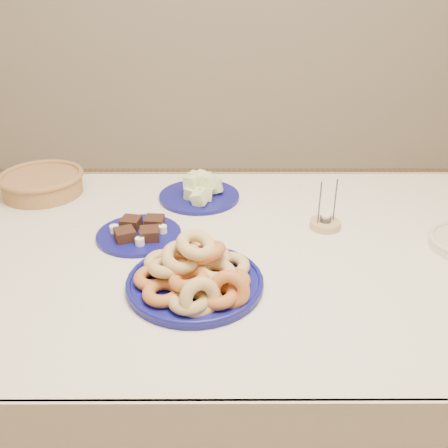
{
  "coord_description": "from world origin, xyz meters",
  "views": [
    {
      "loc": [
        -0.0,
        -1.2,
        1.46
      ],
      "look_at": [
        0.0,
        -0.05,
        0.85
      ],
      "focal_mm": 40.0,
      "sensor_mm": 36.0,
      "label": 1
    }
  ],
  "objects_px": {
    "brownie_plate": "(139,233)",
    "dining_table": "(224,279)",
    "melon_plate": "(201,191)",
    "donut_platter": "(196,275)",
    "wicker_basket": "(42,183)",
    "candle_holder": "(325,223)"
  },
  "relations": [
    {
      "from": "brownie_plate",
      "to": "dining_table",
      "type": "bearing_deg",
      "value": -14.03
    },
    {
      "from": "melon_plate",
      "to": "brownie_plate",
      "type": "distance_m",
      "value": 0.31
    },
    {
      "from": "donut_platter",
      "to": "dining_table",
      "type": "bearing_deg",
      "value": 70.66
    },
    {
      "from": "wicker_basket",
      "to": "candle_holder",
      "type": "relative_size",
      "value": 2.35
    },
    {
      "from": "dining_table",
      "to": "brownie_plate",
      "type": "xyz_separation_m",
      "value": [
        -0.24,
        0.06,
        0.12
      ]
    },
    {
      "from": "brownie_plate",
      "to": "candle_holder",
      "type": "relative_size",
      "value": 1.88
    },
    {
      "from": "melon_plate",
      "to": "wicker_basket",
      "type": "relative_size",
      "value": 0.96
    },
    {
      "from": "melon_plate",
      "to": "brownie_plate",
      "type": "height_order",
      "value": "melon_plate"
    },
    {
      "from": "wicker_basket",
      "to": "brownie_plate",
      "type": "bearing_deg",
      "value": -39.23
    },
    {
      "from": "donut_platter",
      "to": "candle_holder",
      "type": "bearing_deg",
      "value": 39.92
    },
    {
      "from": "dining_table",
      "to": "wicker_basket",
      "type": "height_order",
      "value": "wicker_basket"
    },
    {
      "from": "brownie_plate",
      "to": "wicker_basket",
      "type": "height_order",
      "value": "wicker_basket"
    },
    {
      "from": "candle_holder",
      "to": "dining_table",
      "type": "bearing_deg",
      "value": -159.17
    },
    {
      "from": "brownie_plate",
      "to": "wicker_basket",
      "type": "distance_m",
      "value": 0.48
    },
    {
      "from": "dining_table",
      "to": "melon_plate",
      "type": "relative_size",
      "value": 4.93
    },
    {
      "from": "melon_plate",
      "to": "wicker_basket",
      "type": "xyz_separation_m",
      "value": [
        -0.54,
        0.04,
        0.01
      ]
    },
    {
      "from": "dining_table",
      "to": "wicker_basket",
      "type": "bearing_deg",
      "value": 149.36
    },
    {
      "from": "dining_table",
      "to": "melon_plate",
      "type": "bearing_deg",
      "value": 103.35
    },
    {
      "from": "wicker_basket",
      "to": "candle_holder",
      "type": "xyz_separation_m",
      "value": [
        0.92,
        -0.25,
        -0.03
      ]
    },
    {
      "from": "brownie_plate",
      "to": "candle_holder",
      "type": "bearing_deg",
      "value": 5.64
    },
    {
      "from": "dining_table",
      "to": "candle_holder",
      "type": "xyz_separation_m",
      "value": [
        0.3,
        0.12,
        0.12
      ]
    },
    {
      "from": "donut_platter",
      "to": "melon_plate",
      "type": "xyz_separation_m",
      "value": [
        -0.01,
        0.52,
        -0.01
      ]
    }
  ]
}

